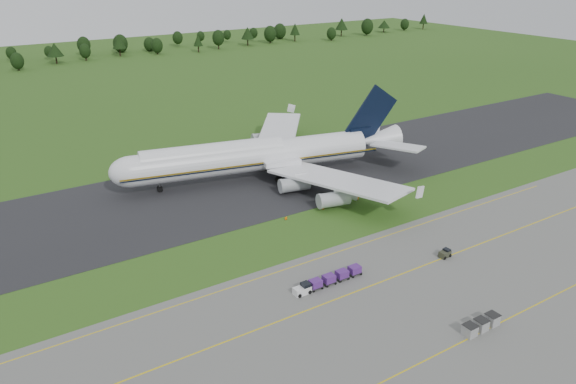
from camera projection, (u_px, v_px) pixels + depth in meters
ground at (302, 233)px, 109.29m from camera, size 600.00×600.00×0.00m
apron at (430, 320)px, 82.96m from camera, size 300.00×52.00×0.06m
taxiway at (234, 187)px, 130.95m from camera, size 300.00×40.00×0.08m
apron_markings at (398, 298)px, 88.38m from camera, size 300.00×30.20×0.01m
tree_line at (77, 49)px, 284.53m from camera, size 530.95×22.74×11.87m
aircraft at (258, 155)px, 134.06m from camera, size 73.64×69.92×20.59m
baggage_train at (327, 280)px, 91.70m from camera, size 13.17×1.68×1.62m
utility_cart at (445, 254)px, 100.23m from camera, size 2.24×1.50×1.17m
uld_row at (481, 325)px, 80.49m from camera, size 6.58×1.78×1.76m
edge_markers at (341, 203)px, 121.74m from camera, size 28.76×0.30×0.60m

